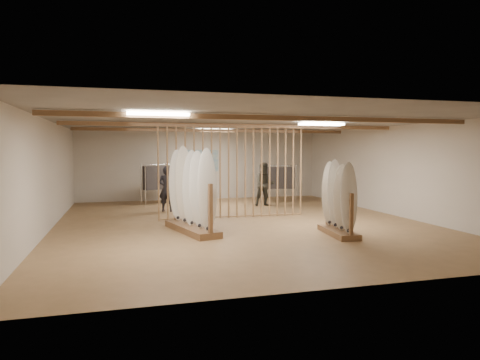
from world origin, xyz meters
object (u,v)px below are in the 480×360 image
object	(u,v)px
shopper_a	(167,186)
shopper_b	(265,182)
clothing_rack_a	(161,178)
rack_left	(192,203)
rack_right	(339,210)
clothing_rack_b	(278,178)

from	to	relation	value
shopper_a	shopper_b	size ratio (longest dim) A/B	0.95
clothing_rack_a	shopper_a	size ratio (longest dim) A/B	0.91
shopper_b	rack_left	bearing A→B (deg)	-124.70
rack_right	clothing_rack_b	distance (m)	6.52
shopper_a	clothing_rack_a	bearing A→B (deg)	-67.57
rack_right	shopper_b	size ratio (longest dim) A/B	1.00
rack_right	rack_left	bearing A→B (deg)	164.64
rack_left	clothing_rack_b	size ratio (longest dim) A/B	1.56
clothing_rack_b	shopper_a	distance (m)	4.65
rack_left	shopper_b	world-z (taller)	rack_left
rack_right	clothing_rack_b	bearing A→B (deg)	88.32
rack_right	shopper_b	world-z (taller)	same
clothing_rack_a	clothing_rack_b	world-z (taller)	clothing_rack_a
clothing_rack_a	shopper_a	xyz separation A→B (m)	(-0.00, -2.01, -0.15)
clothing_rack_a	shopper_a	distance (m)	2.02
rack_left	clothing_rack_a	size ratio (longest dim) A/B	1.49
rack_right	shopper_b	bearing A→B (deg)	95.75
clothing_rack_b	rack_left	bearing A→B (deg)	-115.65
rack_left	clothing_rack_a	world-z (taller)	rack_left
rack_right	shopper_a	size ratio (longest dim) A/B	1.05
clothing_rack_a	clothing_rack_b	bearing A→B (deg)	-28.07
shopper_a	rack_left	bearing A→B (deg)	115.98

